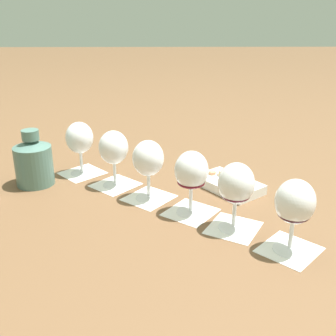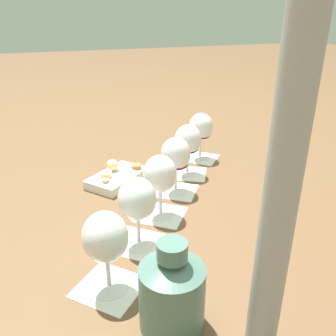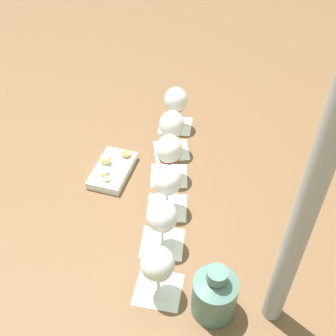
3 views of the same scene
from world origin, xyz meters
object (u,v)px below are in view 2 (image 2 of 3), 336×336
ceramic_vase (172,291)px  wine_glass_1 (137,202)px  wine_glass_2 (160,177)px  wine_glass_3 (176,157)px  wine_glass_4 (188,142)px  wine_glass_0 (106,241)px  snack_dish (117,177)px  wine_glass_5 (201,129)px

ceramic_vase → wine_glass_1: bearing=-3.1°
wine_glass_2 → wine_glass_3: bearing=-38.3°
wine_glass_4 → ceramic_vase: (-0.52, 0.26, -0.04)m
wine_glass_1 → wine_glass_4: bearing=-39.8°
wine_glass_0 → snack_dish: size_ratio=0.76×
wine_glass_4 → snack_dish: (0.02, 0.22, -0.09)m
wine_glass_4 → wine_glass_1: bearing=140.2°
wine_glass_2 → wine_glass_4: (0.20, -0.16, -0.00)m
wine_glass_3 → wine_glass_4: (0.09, -0.08, -0.00)m
wine_glass_2 → ceramic_vase: bearing=163.2°
wine_glass_5 → wine_glass_4: bearing=137.9°
wine_glass_4 → snack_dish: bearing=84.0°
wine_glass_5 → ceramic_vase: same height
wine_glass_3 → wine_glass_4: bearing=-39.8°
wine_glass_1 → wine_glass_3: same height
wine_glass_3 → ceramic_vase: (-0.43, 0.18, -0.04)m
wine_glass_4 → wine_glass_5: bearing=-42.1°
wine_glass_0 → ceramic_vase: bearing=-146.6°
wine_glass_0 → wine_glass_3: size_ratio=1.00×
wine_glass_2 → wine_glass_5: (0.30, -0.25, -0.00)m
wine_glass_1 → wine_glass_5: bearing=-40.4°
wine_glass_3 → ceramic_vase: bearing=157.1°
ceramic_vase → wine_glass_5: bearing=-29.3°
wine_glass_1 → wine_glass_2: same height
wine_glass_0 → wine_glass_5: 0.67m
wine_glass_2 → wine_glass_4: 0.26m
wine_glass_0 → wine_glass_5: same height
wine_glass_0 → wine_glass_3: (0.31, -0.26, 0.00)m
wine_glass_1 → wine_glass_3: size_ratio=1.00×
wine_glass_5 → snack_dish: 0.33m
wine_glass_5 → wine_glass_0: bearing=139.8°
wine_glass_0 → snack_dish: (0.43, -0.12, -0.09)m
wine_glass_2 → wine_glass_4: size_ratio=1.00×
wine_glass_2 → wine_glass_3: 0.13m
wine_glass_4 → snack_dish: wine_glass_4 is taller
wine_glass_0 → wine_glass_2: same height
wine_glass_3 → ceramic_vase: same height
wine_glass_1 → ceramic_vase: (-0.23, 0.01, -0.04)m
wine_glass_1 → wine_glass_3: bearing=-39.8°
wine_glass_1 → wine_glass_4: (0.30, -0.25, -0.00)m
wine_glass_2 → ceramic_vase: (-0.32, 0.10, -0.04)m
wine_glass_5 → wine_glass_1: bearing=139.6°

